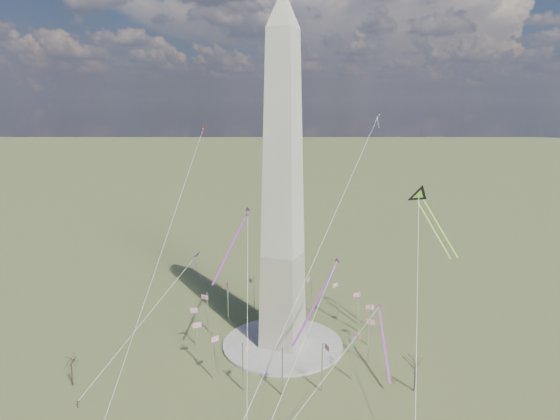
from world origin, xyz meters
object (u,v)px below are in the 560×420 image
at_px(washington_monument, 283,188).
at_px(tree_near, 416,361).
at_px(kite_delta_black, 421,199).
at_px(person_west, 78,404).

bearing_deg(washington_monument, tree_near, -12.84).
bearing_deg(kite_delta_black, tree_near, 60.00).
bearing_deg(washington_monument, person_west, -124.93).
height_order(tree_near, kite_delta_black, kite_delta_black).
xyz_separation_m(washington_monument, kite_delta_black, (35.69, 16.08, -3.05)).
bearing_deg(tree_near, person_west, -152.23).
relative_size(washington_monument, tree_near, 8.68).
bearing_deg(person_west, kite_delta_black, -115.06).
xyz_separation_m(tree_near, person_west, (-73.40, -38.64, -7.39)).
xyz_separation_m(washington_monument, tree_near, (40.04, -9.12, -39.74)).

